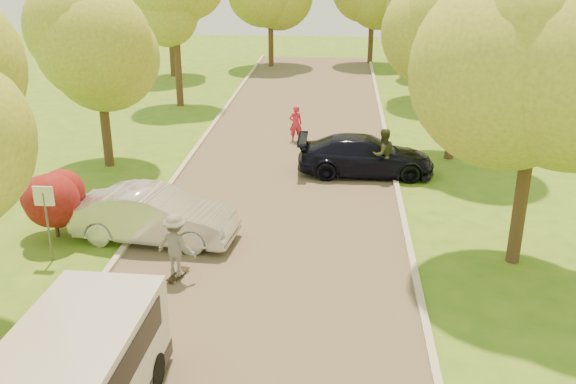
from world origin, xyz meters
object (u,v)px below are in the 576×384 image
(person_olive, at_px, (383,155))
(person_striped, at_px, (296,124))
(silver_sedan, at_px, (155,215))
(street_sign, at_px, (45,208))
(dark_sedan, at_px, (365,156))
(skateboarder, at_px, (176,245))
(longboard, at_px, (178,274))

(person_olive, bearing_deg, person_striped, -78.41)
(silver_sedan, relative_size, person_olive, 2.45)
(street_sign, relative_size, silver_sedan, 0.46)
(street_sign, xyz_separation_m, person_olive, (9.36, 7.24, -0.60))
(person_striped, bearing_deg, dark_sedan, 109.97)
(skateboarder, distance_m, person_striped, 12.76)
(skateboarder, xyz_separation_m, person_striped, (2.17, 12.57, -0.15))
(street_sign, distance_m, person_striped, 13.27)
(skateboarder, height_order, person_olive, person_olive)
(silver_sedan, xyz_separation_m, skateboarder, (1.17, -2.18, 0.16))
(street_sign, relative_size, person_striped, 1.37)
(skateboarder, bearing_deg, person_olive, -109.17)
(dark_sedan, bearing_deg, silver_sedan, 134.61)
(person_striped, bearing_deg, silver_sedan, 56.71)
(longboard, distance_m, person_striped, 12.78)
(person_olive, bearing_deg, skateboarder, 28.80)
(longboard, relative_size, person_striped, 0.56)
(skateboarder, bearing_deg, silver_sedan, -45.27)
(dark_sedan, xyz_separation_m, skateboarder, (-5.09, -8.47, 0.21))
(street_sign, xyz_separation_m, silver_sedan, (2.50, 1.50, -0.78))
(silver_sedan, height_order, dark_sedan, silver_sedan)
(dark_sedan, distance_m, longboard, 9.90)
(street_sign, relative_size, longboard, 2.44)
(dark_sedan, bearing_deg, person_striped, 34.89)
(longboard, bearing_deg, person_striped, -83.30)
(street_sign, distance_m, silver_sedan, 3.02)
(silver_sedan, relative_size, skateboarder, 2.84)
(skateboarder, distance_m, person_olive, 9.76)
(longboard, xyz_separation_m, skateboarder, (0.00, -0.00, 0.85))
(skateboarder, relative_size, person_olive, 0.86)
(longboard, bearing_deg, street_sign, 5.98)
(silver_sedan, distance_m, longboard, 2.57)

